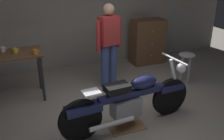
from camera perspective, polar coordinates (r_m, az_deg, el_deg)
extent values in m
plane|color=gray|center=(4.16, 3.70, -11.80)|extent=(12.00, 12.00, 0.00)
cube|color=gray|center=(6.12, -7.38, 15.03)|extent=(8.00, 0.12, 3.10)
cube|color=brown|center=(4.82, -23.10, 3.06)|extent=(1.30, 0.64, 0.04)
cylinder|color=#2D2D33|center=(4.75, -15.21, -2.02)|extent=(0.05, 0.05, 0.86)
cylinder|color=#2D2D33|center=(5.22, -15.93, 0.22)|extent=(0.05, 0.05, 0.86)
cylinder|color=black|center=(4.34, 12.72, -5.85)|extent=(0.64, 0.12, 0.64)
cylinder|color=black|center=(3.67, -7.03, -11.09)|extent=(0.64, 0.12, 0.64)
cube|color=#191E4C|center=(4.26, 12.93, -3.77)|extent=(0.45, 0.18, 0.10)
cube|color=#191E4C|center=(3.59, -6.40, -8.57)|extent=(0.53, 0.22, 0.12)
cube|color=gray|center=(3.91, 3.11, -8.29)|extent=(0.46, 0.28, 0.28)
cube|color=#191E4C|center=(3.85, 4.48, -5.27)|extent=(1.10, 0.19, 0.10)
ellipsoid|color=#191E4C|center=(3.88, 7.10, -2.68)|extent=(0.46, 0.26, 0.20)
cube|color=black|center=(3.68, 1.17, -4.03)|extent=(0.38, 0.27, 0.10)
cube|color=silver|center=(3.52, -4.65, -5.02)|extent=(0.26, 0.22, 0.03)
cylinder|color=silver|center=(4.23, 13.74, -1.73)|extent=(0.27, 0.07, 0.68)
cylinder|color=silver|center=(4.08, 13.74, 2.39)|extent=(0.08, 0.60, 0.03)
sphere|color=silver|center=(4.24, 15.19, 0.42)|extent=(0.16, 0.16, 0.16)
cylinder|color=silver|center=(3.76, 0.03, -11.91)|extent=(0.70, 0.13, 0.07)
cylinder|color=#425698|center=(5.23, 0.20, 1.29)|extent=(0.15, 0.15, 0.88)
cylinder|color=#425698|center=(5.13, -1.61, 0.81)|extent=(0.15, 0.15, 0.88)
cube|color=#BF3333|center=(4.96, -0.74, 8.81)|extent=(0.42, 0.31, 0.56)
cylinder|color=#BF3333|center=(5.11, 1.50, 8.31)|extent=(0.09, 0.09, 0.58)
cylinder|color=#BF3333|center=(4.85, -3.08, 7.48)|extent=(0.09, 0.09, 0.58)
sphere|color=tan|center=(4.88, -0.76, 13.37)|extent=(0.22, 0.22, 0.22)
cylinder|color=#B2B2B7|center=(5.42, 16.38, 3.26)|extent=(0.32, 0.32, 0.02)
cylinder|color=#B2B2B7|center=(5.60, 16.92, 0.30)|extent=(0.02, 0.02, 0.62)
cylinder|color=#B2B2B7|center=(5.61, 15.36, 0.54)|extent=(0.02, 0.02, 0.62)
cylinder|color=#B2B2B7|center=(5.47, 15.09, -0.02)|extent=(0.02, 0.02, 0.62)
cylinder|color=#B2B2B7|center=(5.45, 16.70, -0.27)|extent=(0.02, 0.02, 0.62)
cube|color=brown|center=(6.45, 7.90, 6.30)|extent=(0.80, 0.44, 1.10)
sphere|color=tan|center=(6.18, 9.08, 8.38)|extent=(0.04, 0.04, 0.04)
sphere|color=tan|center=(6.26, 8.91, 5.72)|extent=(0.04, 0.04, 0.04)
sphere|color=tan|center=(6.35, 8.75, 3.14)|extent=(0.04, 0.04, 0.04)
cube|color=olive|center=(4.10, 3.12, -12.24)|extent=(0.56, 0.40, 0.01)
cylinder|color=yellow|center=(4.78, -20.84, 4.08)|extent=(0.09, 0.09, 0.09)
torus|color=yellow|center=(4.78, -20.27, 4.21)|extent=(0.05, 0.01, 0.05)
cylinder|color=white|center=(4.93, -23.27, 4.26)|extent=(0.08, 0.08, 0.09)
torus|color=white|center=(4.92, -22.74, 4.39)|extent=(0.05, 0.01, 0.05)
cylinder|color=orange|center=(4.60, -16.81, 3.90)|extent=(0.08, 0.08, 0.09)
torus|color=orange|center=(4.60, -16.26, 4.02)|extent=(0.05, 0.01, 0.05)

